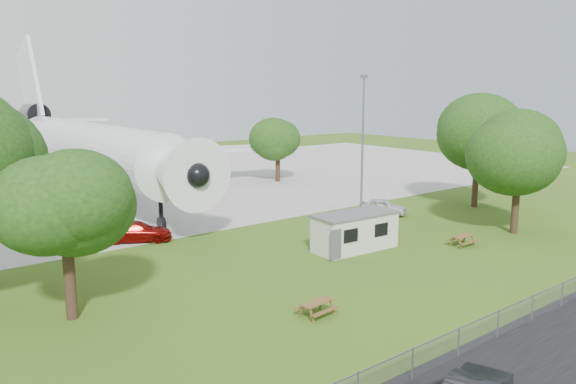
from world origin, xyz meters
TOP-DOWN VIEW (x-y plane):
  - ground at (0.00, 0.00)m, footprint 160.00×160.00m
  - asphalt_strip at (0.00, -13.00)m, footprint 120.00×8.00m
  - concrete_apron at (0.00, 38.00)m, footprint 120.00×46.00m
  - airliner at (-2.00, 35.86)m, footprint 46.36×47.73m
  - site_cabin at (6.04, 4.63)m, footprint 6.83×3.07m
  - picnic_west at (-3.82, -2.55)m, footprint 1.95×1.69m
  - picnic_east at (12.71, 0.42)m, footprint 1.84×1.55m
  - fence at (0.00, -9.50)m, footprint 58.00×0.04m
  - lamp_mast at (8.20, 6.20)m, footprint 0.16×0.16m
  - tree_west_small at (-13.46, 4.73)m, footprint 6.26×6.26m
  - tree_east_front at (18.98, 0.08)m, footprint 8.23×8.23m
  - tree_east_back at (25.20, 7.71)m, footprint 8.48×8.48m
  - tree_far_apron at (19.45, 31.09)m, footprint 6.35×6.35m
  - car_ne_hatch at (15.83, 10.86)m, footprint 3.60×4.45m
  - car_apron_van at (-5.14, 16.11)m, footprint 5.46×4.29m

SIDE VIEW (x-z plane):
  - ground at x=0.00m, z-range 0.00..0.00m
  - picnic_west at x=-3.82m, z-range -0.38..0.38m
  - picnic_east at x=12.71m, z-range -0.38..0.38m
  - fence at x=0.00m, z-range -0.65..0.65m
  - asphalt_strip at x=0.00m, z-range 0.00..0.02m
  - concrete_apron at x=0.00m, z-range 0.00..0.03m
  - car_ne_hatch at x=15.83m, z-range 0.00..1.42m
  - car_apron_van at x=-5.14m, z-range 0.00..1.48m
  - site_cabin at x=6.04m, z-range 0.00..2.62m
  - tree_far_apron at x=19.45m, z-range 0.70..8.47m
  - airliner at x=-2.00m, z-range -3.57..14.11m
  - tree_west_small at x=-13.46m, z-range 1.30..10.21m
  - lamp_mast at x=8.20m, z-range 0.00..12.00m
  - tree_east_front at x=18.98m, z-range 1.11..11.59m
  - tree_east_back at x=25.20m, z-range 1.30..12.39m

